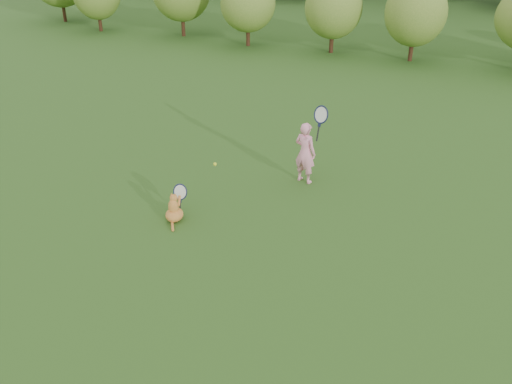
% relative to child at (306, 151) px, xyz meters
% --- Properties ---
extents(ground, '(100.00, 100.00, 0.00)m').
position_rel_child_xyz_m(ground, '(-0.47, -2.77, -0.63)').
color(ground, '#2A4A15').
rests_on(ground, ground).
extents(shrub_row, '(28.00, 3.00, 2.80)m').
position_rel_child_xyz_m(shrub_row, '(-0.47, 10.23, 0.77)').
color(shrub_row, '#567D27').
rests_on(shrub_row, ground).
extents(child, '(0.71, 0.48, 1.79)m').
position_rel_child_xyz_m(child, '(0.00, 0.00, 0.00)').
color(child, pink).
rests_on(child, ground).
extents(cat, '(0.38, 0.69, 0.68)m').
position_rel_child_xyz_m(cat, '(-1.67, -2.16, -0.37)').
color(cat, '#C05B25').
rests_on(cat, ground).
extents(tennis_ball, '(0.06, 0.06, 0.06)m').
position_rel_child_xyz_m(tennis_ball, '(-1.14, -1.62, 0.26)').
color(tennis_ball, '#CDE71B').
rests_on(tennis_ball, ground).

